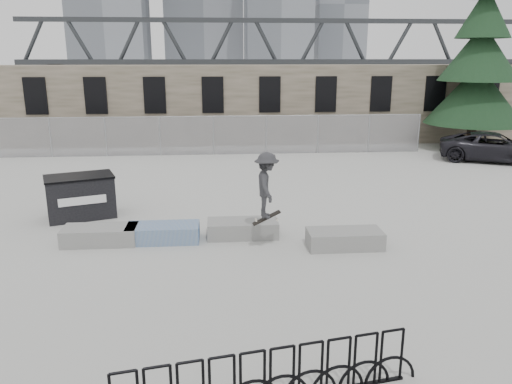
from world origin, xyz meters
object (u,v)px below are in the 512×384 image
(bike_rack, at_px, (267,378))
(planter_far_left, at_px, (100,234))
(planter_center_right, at_px, (243,228))
(spruce_tree, at_px, (479,64))
(planter_offset, at_px, (345,238))
(skateboarder, at_px, (267,185))
(dumpster, at_px, (81,196))
(planter_center_left, at_px, (163,232))
(suv, at_px, (495,147))

(bike_rack, bearing_deg, planter_far_left, 119.59)
(planter_far_left, relative_size, bike_rack, 0.41)
(planter_far_left, height_order, planter_center_right, same)
(bike_rack, height_order, spruce_tree, spruce_tree)
(bike_rack, bearing_deg, planter_center_right, 89.88)
(planter_center_right, relative_size, bike_rack, 0.41)
(planter_offset, relative_size, bike_rack, 0.41)
(planter_offset, bearing_deg, bike_rack, -113.98)
(planter_offset, distance_m, skateboarder, 2.59)
(bike_rack, relative_size, spruce_tree, 0.42)
(planter_offset, relative_size, dumpster, 0.84)
(planter_center_left, distance_m, dumpster, 3.71)
(planter_far_left, relative_size, dumpster, 0.84)
(planter_offset, relative_size, skateboarder, 1.04)
(planter_far_left, xyz_separation_m, skateboarder, (4.52, -0.74, 1.49))
(planter_offset, xyz_separation_m, suv, (10.14, 10.67, 0.45))
(planter_center_left, relative_size, planter_offset, 1.00)
(planter_far_left, bearing_deg, suv, 30.43)
(planter_center_right, height_order, skateboarder, skateboarder)
(planter_offset, bearing_deg, planter_center_right, 158.65)
(planter_center_right, relative_size, skateboarder, 1.04)
(planter_center_left, distance_m, skateboarder, 3.28)
(skateboarder, bearing_deg, suv, -49.29)
(planter_center_right, bearing_deg, planter_center_left, -174.95)
(planter_center_left, xyz_separation_m, skateboarder, (2.81, -0.78, 1.49))
(planter_far_left, distance_m, dumpster, 2.70)
(bike_rack, distance_m, suv, 21.13)
(skateboarder, bearing_deg, dumpster, 60.52)
(planter_far_left, xyz_separation_m, bike_rack, (3.92, -6.91, 0.18))
(planter_far_left, bearing_deg, planter_offset, -7.00)
(planter_offset, xyz_separation_m, bike_rack, (-2.71, -6.10, 0.18))
(planter_offset, height_order, dumpster, dumpster)
(planter_center_left, xyz_separation_m, suv, (15.07, 9.81, 0.45))
(dumpster, distance_m, spruce_tree, 21.73)
(planter_center_left, bearing_deg, spruce_tree, 40.23)
(spruce_tree, distance_m, skateboarder, 19.18)
(planter_offset, distance_m, spruce_tree, 18.20)
(planter_offset, distance_m, bike_rack, 6.67)
(planter_offset, bearing_deg, suv, 46.45)
(planter_center_left, bearing_deg, suv, 33.07)
(planter_center_left, height_order, planter_offset, same)
(dumpster, xyz_separation_m, spruce_tree, (18.43, 10.83, 3.91))
(planter_center_right, bearing_deg, bike_rack, -90.12)
(bike_rack, xyz_separation_m, spruce_tree, (13.41, 20.17, 4.16))
(planter_offset, height_order, bike_rack, bike_rack)
(spruce_tree, bearing_deg, planter_center_left, -139.77)
(planter_center_left, bearing_deg, planter_offset, -9.87)
(planter_far_left, distance_m, skateboarder, 4.82)
(planter_center_right, relative_size, suv, 0.40)
(planter_center_right, height_order, spruce_tree, spruce_tree)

